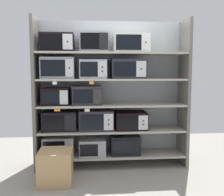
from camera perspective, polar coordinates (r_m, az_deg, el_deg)
The scene contains 28 objects.
ground at distance 3.57m, azimuth 1.47°, elevation -20.28°, with size 6.35×6.00×0.02m, color gray.
back_panel at distance 4.48m, azimuth -0.29°, elevation 1.24°, with size 2.55×0.04×2.40m, color #9EA3A8.
upright_left at distance 4.28m, azimuth -16.30°, elevation 0.78°, with size 0.05×0.49×2.40m, color #68645B.
upright_right at distance 4.48m, azimuth 15.56°, elevation 1.03°, with size 0.05×0.49×2.40m, color #68645B.
shelf_0 at distance 4.42m, azimuth 0.00°, elevation -12.31°, with size 2.35×0.49×0.03m, color #ADA899.
microwave_0 at distance 4.38m, azimuth -11.61°, elevation -10.27°, with size 0.49×0.38×0.31m.
microwave_1 at distance 4.36m, azimuth -4.34°, elevation -10.56°, with size 0.43×0.43×0.27m.
microwave_2 at distance 4.39m, azimuth 2.83°, elevation -10.11°, with size 0.48×0.38×0.31m.
shelf_1 at distance 4.31m, azimuth 0.00°, elevation -7.05°, with size 2.35×0.49×0.03m, color #ADA899.
microwave_3 at distance 4.28m, azimuth -11.38°, elevation -4.93°, with size 0.54×0.35×0.31m.
microwave_4 at distance 4.25m, azimuth -3.50°, elevation -4.80°, with size 0.55×0.42×0.32m.
microwave_5 at distance 4.31m, azimuth 4.12°, elevation -4.93°, with size 0.51×0.41×0.28m.
shelf_2 at distance 4.23m, azimuth 0.00°, elevation -1.55°, with size 2.35×0.49×0.03m, color #ADA899.
microwave_6 at distance 4.23m, azimuth -12.26°, elevation 0.36°, with size 0.43×0.34×0.27m.
microwave_7 at distance 4.20m, azimuth -5.51°, elevation 0.62°, with size 0.46×0.39×0.30m.
price_tag_0 at distance 4.01m, azimuth -11.97°, elevation -2.63°, with size 0.09×0.00×0.03m, color orange.
price_tag_1 at distance 3.98m, azimuth -5.49°, elevation -2.68°, with size 0.08×0.00×0.04m, color beige.
shelf_3 at distance 4.20m, azimuth 0.00°, elevation 4.10°, with size 2.35×0.49×0.03m, color #ADA899.
microwave_8 at distance 4.21m, azimuth -11.77°, elevation 6.46°, with size 0.52×0.37×0.34m.
microwave_9 at distance 4.18m, azimuth -4.19°, elevation 6.32°, with size 0.43×0.40×0.30m.
microwave_10 at distance 4.22m, azimuth 3.50°, elevation 6.38°, with size 0.54×0.40×0.31m.
price_tag_2 at distance 3.97m, azimuth -12.49°, elevation 3.23°, with size 0.07×0.00×0.04m, color white.
price_tag_3 at distance 3.94m, azimuth -4.51°, elevation 3.34°, with size 0.07×0.00×0.04m, color orange.
shelf_4 at distance 4.21m, azimuth 0.00°, elevation 9.78°, with size 2.35×0.49×0.03m, color #ADA899.
microwave_11 at distance 4.23m, azimuth -11.93°, elevation 11.78°, with size 0.51×0.39×0.29m.
microwave_12 at distance 4.20m, azimuth -4.01°, elevation 12.11°, with size 0.44×0.39×0.31m.
microwave_13 at distance 4.25m, azimuth 4.21°, elevation 11.90°, with size 0.56×0.35×0.29m.
shipping_carton at distance 3.85m, azimuth -12.27°, elevation -14.52°, with size 0.46×0.46×0.46m, color tan.
Camera 1 is at (-0.36, -4.18, 1.57)m, focal length 41.59 mm.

